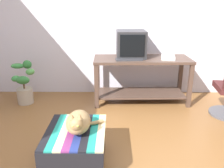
# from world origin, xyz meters

# --- Properties ---
(ground_plane) EXTENTS (14.00, 14.00, 0.00)m
(ground_plane) POSITION_xyz_m (0.00, 0.00, 0.00)
(ground_plane) COLOR brown
(back_wall) EXTENTS (8.00, 0.10, 2.60)m
(back_wall) POSITION_xyz_m (0.00, 2.05, 1.30)
(back_wall) COLOR silver
(back_wall) RESTS_ON ground_plane
(desk) EXTENTS (1.50, 0.62, 0.72)m
(desk) POSITION_xyz_m (0.40, 1.60, 0.49)
(desk) COLOR #4C382D
(desk) RESTS_ON ground_plane
(tv_monitor) EXTENTS (0.45, 0.48, 0.41)m
(tv_monitor) POSITION_xyz_m (0.22, 1.68, 0.92)
(tv_monitor) COLOR #28282B
(tv_monitor) RESTS_ON desk
(keyboard) EXTENTS (0.41, 0.19, 0.02)m
(keyboard) POSITION_xyz_m (0.18, 1.46, 0.73)
(keyboard) COLOR #333338
(keyboard) RESTS_ON desk
(book) EXTENTS (0.25, 0.30, 0.04)m
(book) POSITION_xyz_m (0.79, 1.57, 0.74)
(book) COLOR white
(book) RESTS_ON desk
(ottoman_with_blanket) EXTENTS (0.57, 0.70, 0.36)m
(ottoman_with_blanket) POSITION_xyz_m (-0.41, 0.02, 0.18)
(ottoman_with_blanket) COLOR #4C4238
(ottoman_with_blanket) RESTS_ON ground_plane
(cat) EXTENTS (0.35, 0.38, 0.25)m
(cat) POSITION_xyz_m (-0.38, -0.00, 0.46)
(cat) COLOR #9E7A4C
(cat) RESTS_ON ottoman_with_blanket
(potted_plant) EXTENTS (0.40, 0.36, 0.68)m
(potted_plant) POSITION_xyz_m (-1.45, 1.49, 0.29)
(potted_plant) COLOR #B7A893
(potted_plant) RESTS_ON ground_plane
(pen) EXTENTS (0.12, 0.08, 0.01)m
(pen) POSITION_xyz_m (0.88, 1.62, 0.72)
(pen) COLOR #B7B7BC
(pen) RESTS_ON desk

